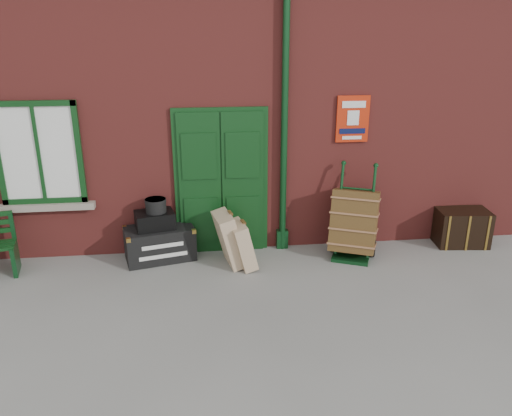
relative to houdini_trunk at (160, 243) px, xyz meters
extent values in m
plane|color=gray|center=(1.27, -1.25, -0.25)|extent=(80.00, 80.00, 0.00)
cube|color=maroon|center=(1.27, 2.25, 1.75)|extent=(10.00, 4.00, 4.00)
cube|color=#0E3613|center=(0.97, 0.21, 0.85)|extent=(1.42, 0.12, 2.32)
cube|color=white|center=(-1.63, 0.20, 1.40)|extent=(1.20, 0.08, 1.50)
cylinder|color=#0D3717|center=(1.92, 0.17, 1.75)|extent=(0.10, 0.10, 4.00)
cube|color=red|center=(2.97, 0.22, 1.80)|extent=(0.50, 0.03, 0.70)
cube|color=#0D3717|center=(-2.04, -0.22, -0.04)|extent=(0.15, 0.44, 0.44)
cube|color=black|center=(0.00, 0.00, 0.00)|extent=(1.12, 0.78, 0.51)
cube|color=black|center=(-0.05, 0.00, 0.38)|extent=(0.64, 0.53, 0.25)
cylinder|color=black|center=(-0.02, 0.00, 0.61)|extent=(0.37, 0.37, 0.20)
cube|color=tan|center=(1.04, -0.33, 0.16)|extent=(0.52, 0.64, 0.83)
cube|color=tan|center=(1.22, -0.43, 0.10)|extent=(0.45, 0.57, 0.71)
cube|color=#0D3717|center=(2.90, -0.36, -0.23)|extent=(0.66, 0.58, 0.05)
cylinder|color=#0D3717|center=(2.76, -0.09, 0.46)|extent=(0.19, 0.37, 1.39)
cylinder|color=#0D3717|center=(3.20, -0.28, 0.46)|extent=(0.19, 0.37, 1.39)
cylinder|color=black|center=(2.69, -0.04, -0.12)|extent=(0.16, 0.26, 0.26)
cylinder|color=black|center=(3.28, -0.29, -0.12)|extent=(0.16, 0.26, 0.26)
cube|color=brown|center=(2.97, -0.20, 0.31)|extent=(0.91, 0.94, 1.03)
cube|color=black|center=(4.84, 0.00, 0.04)|extent=(0.86, 0.61, 0.58)
camera|label=1|loc=(0.66, -7.08, 3.08)|focal=35.00mm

